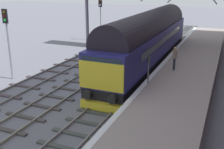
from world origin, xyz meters
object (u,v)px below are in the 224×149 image
diesel_locomotive (148,38)px  waiting_passenger (175,56)px  signal_post_near (8,36)px  signal_post_mid (101,14)px  platform_number_sign (148,65)px

diesel_locomotive → waiting_passenger: size_ratio=11.52×
signal_post_near → signal_post_mid: size_ratio=1.01×
signal_post_mid → waiting_passenger: bearing=-46.3°
diesel_locomotive → signal_post_near: bearing=-140.5°
signal_post_near → waiting_passenger: 11.92m
signal_post_mid → platform_number_sign: 18.48m
signal_post_near → platform_number_sign: size_ratio=2.96×
diesel_locomotive → signal_post_mid: (-8.41, 8.60, 0.76)m
diesel_locomotive → signal_post_mid: signal_post_mid is taller
signal_post_near → platform_number_sign: signal_post_near is taller
signal_post_near → signal_post_mid: 15.53m
platform_number_sign → signal_post_near: bearing=-178.6°
diesel_locomotive → platform_number_sign: diesel_locomotive is taller
signal_post_near → waiting_passenger: size_ratio=3.13×
signal_post_near → signal_post_mid: (0.00, 15.53, -0.02)m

